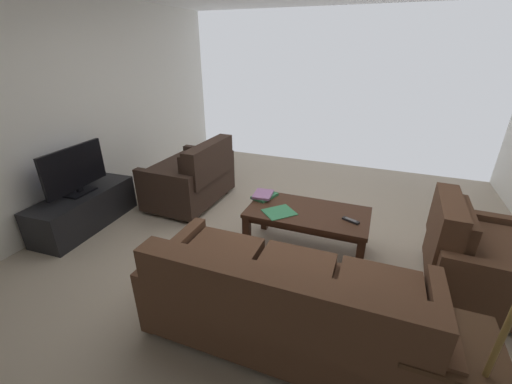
# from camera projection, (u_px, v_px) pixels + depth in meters

# --- Properties ---
(ground_plane) EXTENTS (5.16, 5.88, 0.01)m
(ground_plane) POSITION_uv_depth(u_px,v_px,m) (279.00, 250.00, 3.35)
(ground_plane) COLOR tan
(wall_right) EXTENTS (0.12, 5.88, 2.51)m
(wall_right) POSITION_uv_depth(u_px,v_px,m) (69.00, 112.00, 3.68)
(wall_right) COLOR silver
(wall_right) RESTS_ON ground
(sofa_main) EXTENTS (1.97, 0.88, 0.80)m
(sofa_main) POSITION_uv_depth(u_px,v_px,m) (285.00, 302.00, 2.20)
(sofa_main) COLOR black
(sofa_main) RESTS_ON ground
(loveseat_near) EXTENTS (0.83, 1.17, 0.86)m
(loveseat_near) POSITION_uv_depth(u_px,v_px,m) (192.00, 177.00, 4.23)
(loveseat_near) COLOR black
(loveseat_near) RESTS_ON ground
(coffee_table) EXTENTS (1.18, 0.62, 0.47)m
(coffee_table) POSITION_uv_depth(u_px,v_px,m) (307.00, 217.00, 3.18)
(coffee_table) COLOR #3D2316
(coffee_table) RESTS_ON ground
(end_table) EXTENTS (0.52, 0.52, 0.54)m
(end_table) POSITION_uv_depth(u_px,v_px,m) (447.00, 349.00, 1.73)
(end_table) COLOR #472D1C
(end_table) RESTS_ON ground
(tv_stand) EXTENTS (0.53, 1.25, 0.43)m
(tv_stand) POSITION_uv_depth(u_px,v_px,m) (85.00, 209.00, 3.73)
(tv_stand) COLOR black
(tv_stand) RESTS_ON ground
(flat_tv) EXTENTS (0.22, 0.82, 0.54)m
(flat_tv) POSITION_uv_depth(u_px,v_px,m) (75.00, 170.00, 3.52)
(flat_tv) COLOR black
(flat_tv) RESTS_ON tv_stand
(armchair_side) EXTENTS (0.90, 0.98, 0.82)m
(armchair_side) POSITION_uv_depth(u_px,v_px,m) (479.00, 257.00, 2.67)
(armchair_side) COLOR black
(armchair_side) RESTS_ON ground
(coffee_mug) EXTENTS (0.10, 0.08, 0.10)m
(coffee_mug) POSITION_uv_depth(u_px,v_px,m) (441.00, 323.00, 1.72)
(coffee_mug) COLOR #334C8C
(coffee_mug) RESTS_ON end_table
(book_stack) EXTENTS (0.25, 0.31, 0.05)m
(book_stack) POSITION_uv_depth(u_px,v_px,m) (264.00, 195.00, 3.42)
(book_stack) COLOR #337F51
(book_stack) RESTS_ON coffee_table
(tv_remote) EXTENTS (0.16, 0.10, 0.02)m
(tv_remote) POSITION_uv_depth(u_px,v_px,m) (351.00, 220.00, 2.96)
(tv_remote) COLOR black
(tv_remote) RESTS_ON coffee_table
(loose_magazine) EXTENTS (0.37, 0.37, 0.01)m
(loose_magazine) POSITION_uv_depth(u_px,v_px,m) (279.00, 212.00, 3.12)
(loose_magazine) COLOR #337F51
(loose_magazine) RESTS_ON coffee_table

